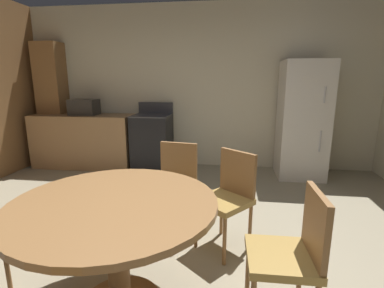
{
  "coord_description": "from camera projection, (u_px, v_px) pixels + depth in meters",
  "views": [
    {
      "loc": [
        0.55,
        -1.86,
        1.48
      ],
      "look_at": [
        0.16,
        1.06,
        0.81
      ],
      "focal_mm": 26.58,
      "sensor_mm": 36.0,
      "label": 1
    }
  ],
  "objects": [
    {
      "name": "ground_plane",
      "position": [
        153.0,
        276.0,
        2.2
      ],
      "size": [
        14.0,
        14.0,
        0.0
      ],
      "primitive_type": "plane",
      "color": "gray"
    },
    {
      "name": "wall_back",
      "position": [
        198.0,
        87.0,
        4.85
      ],
      "size": [
        6.15,
        0.12,
        2.7
      ],
      "primitive_type": "cube",
      "color": "beige",
      "rests_on": "ground"
    },
    {
      "name": "kitchen_counter",
      "position": [
        85.0,
        141.0,
        4.91
      ],
      "size": [
        1.7,
        0.6,
        0.9
      ],
      "primitive_type": "cube",
      "color": "#9E754C",
      "rests_on": "ground"
    },
    {
      "name": "pantry_column",
      "position": [
        54.0,
        105.0,
        5.03
      ],
      "size": [
        0.44,
        0.36,
        2.1
      ],
      "primitive_type": "cube",
      "color": "olive",
      "rests_on": "ground"
    },
    {
      "name": "oven_range",
      "position": [
        153.0,
        142.0,
        4.75
      ],
      "size": [
        0.6,
        0.6,
        1.1
      ],
      "color": "black",
      "rests_on": "ground"
    },
    {
      "name": "refrigerator",
      "position": [
        302.0,
        120.0,
        4.3
      ],
      "size": [
        0.68,
        0.68,
        1.76
      ],
      "color": "silver",
      "rests_on": "ground"
    },
    {
      "name": "microwave",
      "position": [
        84.0,
        107.0,
        4.78
      ],
      "size": [
        0.44,
        0.32,
        0.26
      ],
      "primitive_type": "cube",
      "color": "#2D2B28",
      "rests_on": "kitchen_counter"
    },
    {
      "name": "dining_table",
      "position": [
        116.0,
        223.0,
        1.77
      ],
      "size": [
        1.27,
        1.27,
        0.76
      ],
      "color": "olive",
      "rests_on": "ground"
    },
    {
      "name": "chair_north",
      "position": [
        175.0,
        181.0,
        2.8
      ],
      "size": [
        0.46,
        0.46,
        0.87
      ],
      "rotation": [
        0.0,
        0.0,
        4.55
      ],
      "color": "olive",
      "rests_on": "ground"
    },
    {
      "name": "chair_northeast",
      "position": [
        229.0,
        194.0,
        2.5
      ],
      "size": [
        0.56,
        0.56,
        0.87
      ],
      "rotation": [
        0.0,
        0.0,
        4.01
      ],
      "color": "olive",
      "rests_on": "ground"
    },
    {
      "name": "chair_east",
      "position": [
        293.0,
        250.0,
        1.67
      ],
      "size": [
        0.41,
        0.41,
        0.87
      ],
      "rotation": [
        0.0,
        0.0,
        3.16
      ],
      "color": "olive",
      "rests_on": "ground"
    }
  ]
}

